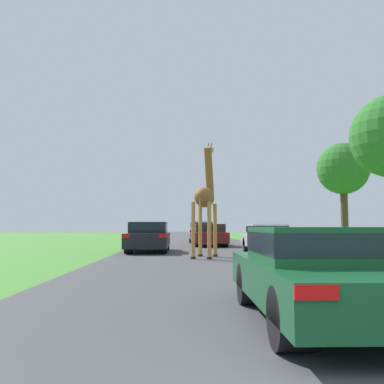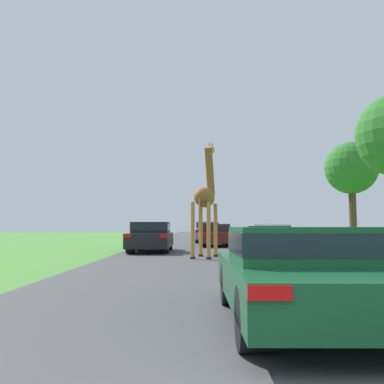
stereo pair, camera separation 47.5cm
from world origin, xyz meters
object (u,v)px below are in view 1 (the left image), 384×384
Objects in this scene: car_queue_left at (267,237)px; car_verge_right at (210,234)px; car_lead_maroon at (328,270)px; car_far_ahead at (149,236)px; tree_centre_back at (343,169)px; car_queue_right at (201,231)px; giraffe_near_road at (205,197)px.

car_verge_right is at bearing 107.25° from car_queue_left.
car_queue_left is at bearing 81.68° from car_lead_maroon.
car_far_ahead is 6.73m from car_verge_right.
car_far_ahead is 0.52× the size of tree_centre_back.
tree_centre_back is (12.42, 9.54, 5.52)m from car_verge_right.
tree_centre_back reaches higher than car_lead_maroon.
car_queue_right is at bearing 74.79° from car_far_ahead.
car_lead_maroon is at bearing -89.40° from car_verge_right.
car_queue_left is 20.21m from tree_centre_back.
car_queue_right is at bearing 91.18° from car_lead_maroon.
car_lead_maroon is 0.96× the size of car_queue_left.
car_verge_right is at bearing -86.66° from car_queue_right.
car_far_ahead reaches higher than car_verge_right.
car_far_ahead is 0.95× the size of car_verge_right.
tree_centre_back reaches higher than car_queue_left.
car_lead_maroon is 0.90× the size of car_queue_right.
giraffe_near_road is 11.07m from car_lead_maroon.
car_verge_right is at bearing 90.60° from car_lead_maroon.
car_lead_maroon is 0.86× the size of car_verge_right.
car_lead_maroon is 25.75m from car_queue_right.
giraffe_near_road is 1.15× the size of car_queue_left.
tree_centre_back is (10.25, 16.52, 5.52)m from car_queue_left.
car_queue_left is (1.96, 13.38, 0.06)m from car_lead_maroon.
car_verge_right is at bearing 99.11° from giraffe_near_road.
giraffe_near_road is 1.20× the size of car_lead_maroon.
giraffe_near_road reaches higher than car_far_ahead.
car_lead_maroon is 0.47× the size of tree_centre_back.
car_queue_left is at bearing -78.64° from car_queue_right.
tree_centre_back is at bearing 67.79° from car_lead_maroon.
car_lead_maroon is 13.52m from car_queue_left.
car_far_ahead is at bearing 168.16° from car_queue_left.
car_lead_maroon is at bearing -70.80° from giraffe_near_road.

